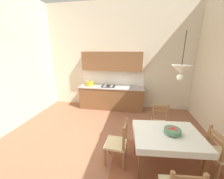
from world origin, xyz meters
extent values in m
cube|color=#935B42|center=(0.00, 0.00, -0.05)|extent=(6.16, 6.03, 0.10)
cube|color=beige|center=(0.00, 2.78, 1.98)|extent=(6.16, 0.12, 3.95)
cube|color=brown|center=(1.33, -0.31, 0.00)|extent=(2.10, 1.60, 0.01)
cube|color=brown|center=(-0.20, 2.41, 0.43)|extent=(2.47, 0.60, 0.86)
cube|color=#ADA8A3|center=(-0.20, 2.40, 0.88)|extent=(2.50, 0.63, 0.04)
cube|color=white|center=(-0.20, 2.70, 1.18)|extent=(2.47, 0.01, 0.55)
cube|color=brown|center=(-0.20, 2.54, 1.85)|extent=(2.27, 0.34, 0.70)
cube|color=black|center=(-0.20, 2.14, 0.04)|extent=(2.43, 0.02, 0.09)
cylinder|color=silver|center=(0.36, 2.41, 0.90)|extent=(0.34, 0.34, 0.02)
cylinder|color=silver|center=(0.36, 2.55, 1.01)|extent=(0.02, 0.02, 0.22)
cube|color=black|center=(-0.32, 2.41, 0.91)|extent=(0.52, 0.42, 0.01)
cylinder|color=silver|center=(-0.45, 2.31, 0.92)|extent=(0.11, 0.11, 0.01)
cylinder|color=silver|center=(-0.19, 2.31, 0.92)|extent=(0.11, 0.11, 0.01)
cylinder|color=silver|center=(-0.45, 2.51, 0.92)|extent=(0.11, 0.11, 0.01)
cylinder|color=silver|center=(-0.19, 2.51, 0.92)|extent=(0.11, 0.11, 0.01)
cylinder|color=gold|center=(-1.06, 2.39, 0.98)|extent=(0.28, 0.28, 0.15)
cylinder|color=gold|center=(-1.06, 2.39, 1.06)|extent=(0.29, 0.29, 0.02)
sphere|color=black|center=(-1.06, 2.39, 1.08)|extent=(0.04, 0.04, 0.04)
cube|color=brown|center=(1.33, -0.21, 0.74)|extent=(1.24, 0.97, 0.02)
cube|color=brown|center=(0.84, -0.63, 0.36)|extent=(0.08, 0.08, 0.73)
cube|color=brown|center=(1.89, -0.54, 0.36)|extent=(0.08, 0.08, 0.73)
cube|color=brown|center=(0.78, 0.11, 0.36)|extent=(0.08, 0.08, 0.73)
cube|color=brown|center=(1.83, 0.20, 0.36)|extent=(0.08, 0.08, 0.73)
cube|color=silver|center=(1.33, -0.21, 0.75)|extent=(1.31, 1.03, 0.00)
cube|color=silver|center=(1.37, -0.68, 0.69)|extent=(1.23, 0.11, 0.12)
cube|color=silver|center=(1.29, 0.25, 0.69)|extent=(1.23, 0.11, 0.12)
cube|color=silver|center=(0.72, -0.27, 0.69)|extent=(0.09, 0.93, 0.12)
cube|color=silver|center=(1.95, -0.16, 0.69)|extent=(0.09, 0.93, 0.12)
cube|color=#D1BC89|center=(1.39, 0.65, 0.43)|extent=(0.42, 0.42, 0.04)
cube|color=#996B42|center=(1.57, 0.47, 0.21)|extent=(0.04, 0.04, 0.41)
cube|color=#996B42|center=(1.21, 0.47, 0.21)|extent=(0.04, 0.04, 0.41)
cube|color=#996B42|center=(1.57, 0.83, 0.46)|extent=(0.04, 0.04, 0.93)
cube|color=#996B42|center=(1.21, 0.83, 0.46)|extent=(0.04, 0.04, 0.93)
cube|color=#996B42|center=(1.39, 0.83, 0.84)|extent=(0.32, 0.02, 0.07)
cube|color=#996B42|center=(1.39, 0.83, 0.74)|extent=(0.32, 0.02, 0.07)
cube|color=#D1BC89|center=(2.32, -0.22, 0.43)|extent=(0.49, 0.49, 0.04)
cube|color=#996B42|center=(2.46, -0.01, 0.21)|extent=(0.05, 0.05, 0.41)
cube|color=#996B42|center=(2.11, -0.08, 0.46)|extent=(0.05, 0.05, 0.93)
cube|color=#996B42|center=(2.18, -0.43, 0.46)|extent=(0.05, 0.05, 0.93)
cube|color=#996B42|center=(2.15, -0.26, 0.84)|extent=(0.09, 0.32, 0.07)
cube|color=#996B42|center=(2.15, -0.26, 0.74)|extent=(0.09, 0.32, 0.07)
cube|color=#D1BC89|center=(0.36, -0.25, 0.43)|extent=(0.44, 0.44, 0.04)
cube|color=#996B42|center=(0.17, -0.42, 0.21)|extent=(0.05, 0.05, 0.41)
cube|color=#996B42|center=(0.19, -0.06, 0.21)|extent=(0.05, 0.05, 0.41)
cube|color=#996B42|center=(0.53, -0.44, 0.46)|extent=(0.05, 0.05, 0.93)
cube|color=#996B42|center=(0.55, -0.08, 0.46)|extent=(0.05, 0.05, 0.93)
cube|color=#996B42|center=(0.54, -0.26, 0.84)|extent=(0.04, 0.32, 0.07)
cube|color=#996B42|center=(0.54, -0.26, 0.74)|extent=(0.04, 0.32, 0.07)
cube|color=#996B42|center=(1.34, -1.23, 0.84)|extent=(0.32, 0.05, 0.07)
cylinder|color=#4C7F5B|center=(1.42, -0.21, 0.77)|extent=(0.17, 0.17, 0.02)
cylinder|color=#4C7F5B|center=(1.42, -0.21, 0.81)|extent=(0.30, 0.30, 0.07)
sphere|color=red|center=(1.37, -0.20, 0.82)|extent=(0.09, 0.09, 0.09)
sphere|color=red|center=(1.47, -0.23, 0.82)|extent=(0.08, 0.08, 0.08)
sphere|color=red|center=(1.42, -0.18, 0.83)|extent=(0.10, 0.10, 0.10)
cylinder|color=black|center=(1.45, -0.10, 2.27)|extent=(0.01, 0.01, 0.57)
cone|color=silver|center=(1.45, -0.10, 1.94)|extent=(0.32, 0.32, 0.14)
sphere|color=white|center=(1.45, -0.10, 1.80)|extent=(0.11, 0.11, 0.11)
camera|label=1|loc=(0.67, -2.54, 2.25)|focal=21.49mm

